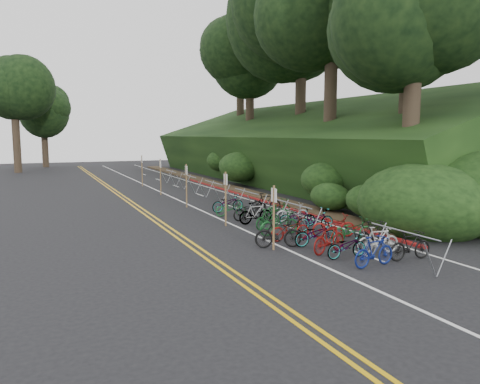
# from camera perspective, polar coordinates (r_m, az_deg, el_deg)

# --- Properties ---
(ground) EXTENTS (120.00, 120.00, 0.00)m
(ground) POSITION_cam_1_polar(r_m,az_deg,el_deg) (16.87, 2.76, -7.34)
(ground) COLOR black
(ground) RESTS_ON ground
(road_markings) EXTENTS (7.47, 80.00, 0.01)m
(road_markings) POSITION_cam_1_polar(r_m,az_deg,el_deg) (26.29, -5.86, -2.14)
(road_markings) COLOR gold
(road_markings) RESTS_ON ground
(red_curb) EXTENTS (0.25, 28.00, 0.10)m
(red_curb) POSITION_cam_1_polar(r_m,az_deg,el_deg) (29.91, 2.28, -0.90)
(red_curb) COLOR maroon
(red_curb) RESTS_ON ground
(embankment) EXTENTS (14.30, 48.14, 9.11)m
(embankment) POSITION_cam_1_polar(r_m,az_deg,el_deg) (39.32, 7.33, 4.64)
(embankment) COLOR black
(embankment) RESTS_ON ground
(tree_cluster) EXTENTS (32.85, 54.37, 19.10)m
(tree_cluster) POSITION_cam_1_polar(r_m,az_deg,el_deg) (41.16, 1.26, 17.87)
(tree_cluster) COLOR #2D2319
(tree_cluster) RESTS_ON ground
(bike_rack_front) EXTENTS (1.12, 3.04, 1.13)m
(bike_rack_front) POSITION_cam_1_polar(r_m,az_deg,el_deg) (15.93, 19.24, -5.53)
(bike_rack_front) COLOR gray
(bike_rack_front) RESTS_ON ground
(bike_racks_rest) EXTENTS (1.14, 23.00, 1.17)m
(bike_racks_rest) POSITION_cam_1_polar(r_m,az_deg,el_deg) (29.66, -3.25, 0.59)
(bike_racks_rest) COLOR gray
(bike_racks_rest) RESTS_ON ground
(signpost_near) EXTENTS (0.08, 0.40, 2.37)m
(signpost_near) POSITION_cam_1_polar(r_m,az_deg,el_deg) (16.94, 4.14, -2.60)
(signpost_near) COLOR brown
(signpost_near) RESTS_ON ground
(signposts_rest) EXTENTS (0.08, 18.40, 2.50)m
(signposts_rest) POSITION_cam_1_polar(r_m,az_deg,el_deg) (29.82, -8.26, 1.68)
(signposts_rest) COLOR brown
(signposts_rest) RESTS_ON ground
(bike_front) EXTENTS (1.00, 1.85, 1.07)m
(bike_front) POSITION_cam_1_polar(r_m,az_deg,el_deg) (17.46, 4.72, -5.06)
(bike_front) COLOR black
(bike_front) RESTS_ON ground
(bike_valet) EXTENTS (3.10, 13.45, 1.10)m
(bike_valet) POSITION_cam_1_polar(r_m,az_deg,el_deg) (20.26, 7.16, -3.55)
(bike_valet) COLOR navy
(bike_valet) RESTS_ON ground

